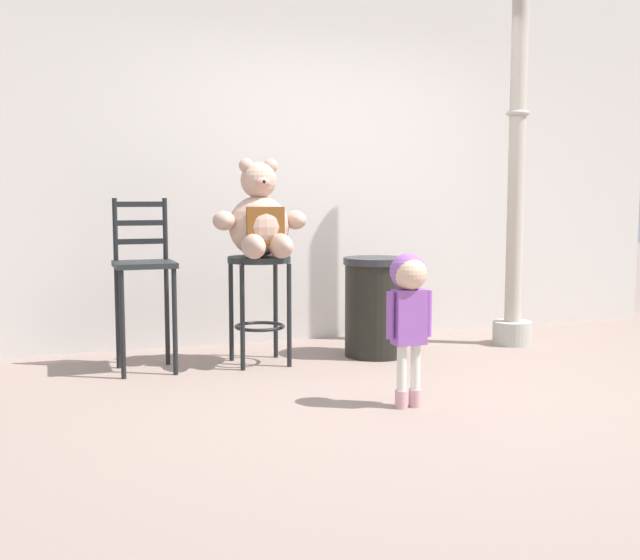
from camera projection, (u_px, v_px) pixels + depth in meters
ground_plane at (433, 398)px, 4.42m from camera, size 24.00×24.00×0.00m
building_wall at (310, 123)px, 6.25m from camera, size 6.45×0.30×3.48m
bar_stool_with_teddy at (259, 286)px, 5.28m from camera, size 0.43×0.43×0.74m
teddy_bear at (260, 221)px, 5.20m from camera, size 0.64×0.58×0.66m
child_walking at (409, 296)px, 4.16m from camera, size 0.27×0.21×0.84m
trash_bin at (376, 306)px, 5.56m from camera, size 0.47×0.47×0.71m
lamppost at (516, 185)px, 5.91m from camera, size 0.30×0.30×3.08m
bar_chair_empty at (144, 274)px, 5.05m from camera, size 0.39×0.39×1.14m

